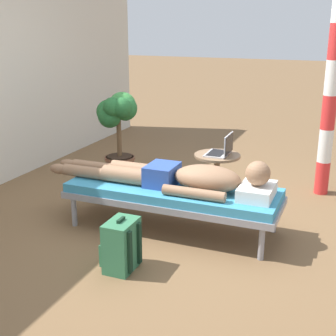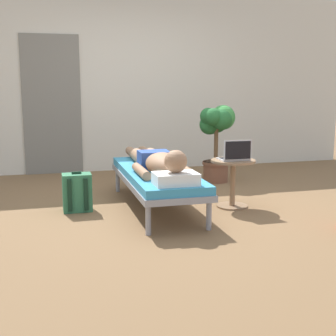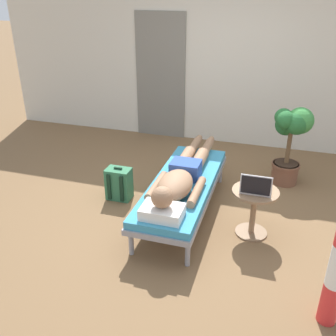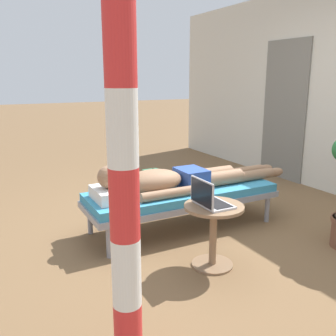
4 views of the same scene
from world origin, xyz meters
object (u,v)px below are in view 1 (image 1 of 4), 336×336
object	(u,v)px
lounge_chair	(173,194)
potted_plant	(118,123)
backpack	(121,246)
side_table	(217,170)
laptop	(222,150)
person_reclining	(182,177)
porch_post	(332,78)

from	to	relation	value
lounge_chair	potted_plant	xyz separation A→B (m)	(1.13, 1.15, 0.35)
backpack	side_table	bearing A→B (deg)	-9.38
side_table	lounge_chair	bearing A→B (deg)	167.74
side_table	potted_plant	xyz separation A→B (m)	(0.31, 1.32, 0.34)
laptop	potted_plant	size ratio (longest dim) A/B	0.30
side_table	laptop	size ratio (longest dim) A/B	1.69
person_reclining	porch_post	xyz separation A→B (m)	(1.51, -1.11, 0.77)
side_table	potted_plant	size ratio (longest dim) A/B	0.50
lounge_chair	potted_plant	size ratio (longest dim) A/B	1.87
person_reclining	backpack	xyz separation A→B (m)	(-0.84, 0.18, -0.32)
backpack	person_reclining	bearing A→B (deg)	-12.29
backpack	potted_plant	world-z (taller)	potted_plant
person_reclining	porch_post	distance (m)	2.02
person_reclining	potted_plant	distance (m)	1.68
potted_plant	person_reclining	bearing A→B (deg)	-132.37
side_table	porch_post	xyz separation A→B (m)	(0.70, -1.02, 0.93)
laptop	person_reclining	bearing A→B (deg)	170.14
potted_plant	porch_post	size ratio (longest dim) A/B	0.41
porch_post	person_reclining	bearing A→B (deg)	143.77
side_table	potted_plant	distance (m)	1.40
side_table	person_reclining	bearing A→B (deg)	173.68
lounge_chair	potted_plant	distance (m)	1.65
laptop	porch_post	size ratio (longest dim) A/B	0.12
lounge_chair	side_table	world-z (taller)	side_table
lounge_chair	person_reclining	bearing A→B (deg)	-90.00
porch_post	potted_plant	bearing A→B (deg)	99.31
person_reclining	laptop	world-z (taller)	laptop
lounge_chair	laptop	size ratio (longest dim) A/B	6.33
potted_plant	porch_post	world-z (taller)	porch_post
lounge_chair	laptop	distance (m)	0.88
lounge_chair	backpack	xyz separation A→B (m)	(-0.84, 0.10, -0.15)
person_reclining	side_table	size ratio (longest dim) A/B	4.15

